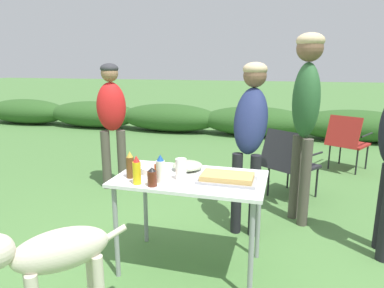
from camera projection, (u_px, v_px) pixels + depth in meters
The scene contains 18 objects.
ground_plane at pixel (191, 266), 2.71m from camera, with size 60.00×60.00×0.00m, color #4C7A3D.
shrub_hedge at pixel (255, 121), 7.50m from camera, with size 14.40×0.90×0.65m.
folding_table at pixel (191, 187), 2.55m from camera, with size 1.10×0.64×0.74m.
food_tray at pixel (227, 178), 2.43m from camera, with size 0.41×0.24×0.06m.
plate_stack at pixel (155, 169), 2.63m from camera, with size 0.23×0.23×0.05m, color white.
mixing_bowl at pixel (187, 166), 2.70m from camera, with size 0.24×0.24×0.07m, color #ADBC99.
paper_cup_stack at pixel (181, 169), 2.46m from camera, with size 0.08×0.08×0.16m, color white.
beer_bottle at pixel (130, 165), 2.50m from camera, with size 0.06×0.06×0.20m.
mustard_bottle at pixel (137, 171), 2.37m from camera, with size 0.06×0.06×0.20m.
mayo_bottle at pixel (160, 169), 2.40m from camera, with size 0.06×0.06×0.20m.
hot_sauce_bottle at pixel (159, 170), 2.48m from camera, with size 0.07×0.07×0.14m.
bbq_sauce_bottle at pixel (152, 177), 2.34m from camera, with size 0.07×0.07×0.14m.
standing_person_in_navy_coat at pixel (251, 125), 3.11m from camera, with size 0.34×0.46×1.58m.
standing_person_in_dark_puffer at pixel (112, 113), 4.22m from camera, with size 0.43×0.39×1.57m.
standing_person_in_olive_jacket at pixel (306, 103), 3.21m from camera, with size 0.35×0.38×1.83m.
dog at pixel (53, 259), 1.89m from camera, with size 0.62×0.65×0.72m.
camp_chair_green_behind_table at pixel (347, 140), 5.02m from camera, with size 0.69×0.74×0.83m.
camp_chair_near_hedge at pixel (288, 161), 3.95m from camera, with size 0.71×0.75×0.83m.
Camera 1 is at (0.66, -2.32, 1.56)m, focal length 32.00 mm.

